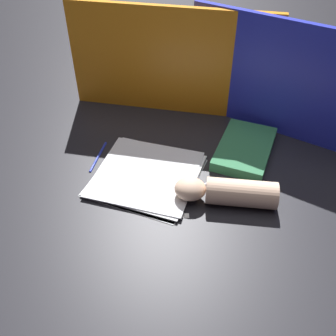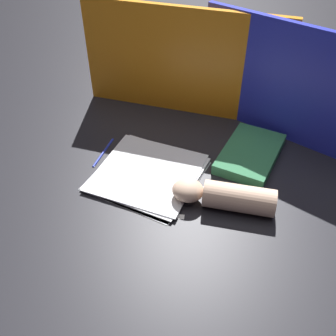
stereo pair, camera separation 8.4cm
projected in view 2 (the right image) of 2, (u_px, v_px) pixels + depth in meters
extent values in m
plane|color=black|center=(176.00, 183.00, 1.14)|extent=(6.00, 6.00, 0.00)
cube|color=orange|center=(183.00, 62.00, 1.32)|extent=(0.69, 0.13, 0.37)
cube|color=#2833D1|center=(288.00, 84.00, 1.20)|extent=(0.59, 0.14, 0.37)
cube|color=white|center=(147.00, 175.00, 1.16)|extent=(0.30, 0.30, 0.00)
cube|color=white|center=(147.00, 175.00, 1.16)|extent=(0.29, 0.29, 0.00)
cube|color=white|center=(148.00, 173.00, 1.16)|extent=(0.29, 0.29, 0.00)
cube|color=white|center=(148.00, 172.00, 1.16)|extent=(0.31, 0.30, 0.00)
cube|color=#2D7247|center=(250.00, 154.00, 1.22)|extent=(0.16, 0.26, 0.03)
sphere|color=silver|center=(191.00, 192.00, 1.10)|extent=(0.01, 0.01, 0.01)
cylinder|color=silver|center=(196.00, 182.00, 1.13)|extent=(0.01, 0.09, 0.01)
torus|color=black|center=(187.00, 199.00, 1.08)|extent=(0.05, 0.05, 0.01)
cylinder|color=silver|center=(204.00, 187.00, 1.12)|extent=(0.06, 0.08, 0.01)
torus|color=black|center=(182.00, 196.00, 1.09)|extent=(0.07, 0.07, 0.01)
cylinder|color=beige|center=(239.00, 198.00, 1.04)|extent=(0.20, 0.11, 0.07)
ellipsoid|color=beige|center=(188.00, 190.00, 1.06)|extent=(0.10, 0.10, 0.06)
cube|color=white|center=(181.00, 217.00, 1.04)|extent=(0.02, 0.02, 0.00)
cube|color=white|center=(150.00, 203.00, 1.08)|extent=(0.03, 0.01, 0.00)
cylinder|color=#2333B2|center=(103.00, 152.00, 1.24)|extent=(0.03, 0.15, 0.01)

